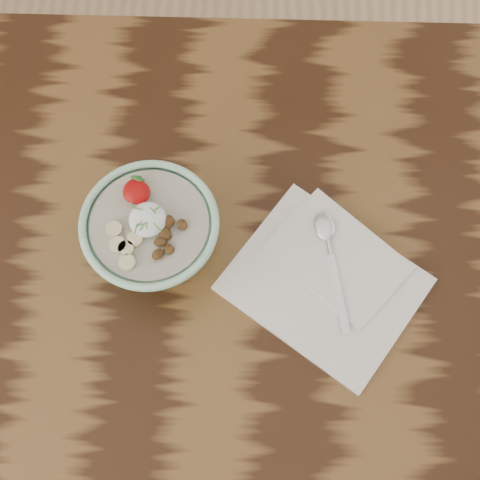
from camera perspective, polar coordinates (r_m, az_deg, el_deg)
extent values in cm
cube|color=black|center=(91.85, -8.34, -4.83)|extent=(160.00, 90.00, 4.00)
cylinder|color=#A2DAB4|center=(91.03, -7.06, -0.71)|extent=(7.65, 7.65, 1.09)
torus|color=#A2DAB4|center=(82.77, -7.77, 1.41)|extent=(17.39, 17.39, 1.00)
cylinder|color=beige|center=(83.28, -7.73, 1.27)|extent=(14.75, 14.75, 0.91)
ellipsoid|color=white|center=(82.11, -7.89, 1.73)|extent=(4.65, 4.65, 2.56)
ellipsoid|color=#9F0707|center=(83.91, -8.91, 4.13)|extent=(3.14, 3.46, 1.73)
cone|color=#286623|center=(84.23, -8.86, 5.08)|extent=(1.40, 1.03, 1.52)
ellipsoid|color=#9F0707|center=(83.83, -8.64, 3.99)|extent=(2.87, 3.16, 1.58)
cone|color=#286623|center=(84.10, -8.60, 4.88)|extent=(1.40, 1.03, 1.52)
cylinder|color=beige|center=(81.67, -9.69, -0.72)|extent=(1.92, 1.92, 0.70)
cylinder|color=beige|center=(81.04, -9.62, -1.93)|extent=(2.02, 2.02, 0.70)
cylinder|color=beige|center=(82.01, -10.39, -0.41)|extent=(2.11, 2.11, 0.70)
cylinder|color=beige|center=(81.94, -8.96, 0.09)|extent=(1.91, 1.91, 0.70)
cylinder|color=beige|center=(82.83, -10.68, 0.92)|extent=(1.99, 1.99, 0.70)
ellipsoid|color=#4E3216|center=(81.47, -6.34, 0.41)|extent=(1.84, 1.67, 0.96)
ellipsoid|color=#4E3216|center=(80.84, -6.09, -0.78)|extent=(1.89, 1.91, 0.70)
ellipsoid|color=#4E3216|center=(80.69, -7.03, -1.23)|extent=(2.01, 2.05, 0.92)
ellipsoid|color=#4E3216|center=(81.53, -6.48, 0.58)|extent=(1.96, 1.99, 1.07)
ellipsoid|color=#4E3216|center=(81.19, -6.82, -0.17)|extent=(1.78, 1.38, 1.07)
ellipsoid|color=#4E3216|center=(82.18, -6.05, 1.71)|extent=(1.83, 1.86, 0.99)
ellipsoid|color=#4E3216|center=(81.79, -4.97, 1.31)|extent=(1.79, 1.91, 0.87)
ellipsoid|color=#4E3216|center=(82.01, -6.16, 1.48)|extent=(2.11, 2.15, 1.19)
ellipsoid|color=#4E3216|center=(82.00, -6.16, 1.54)|extent=(1.97, 1.56, 1.27)
cylinder|color=#45923E|center=(80.37, -7.04, 1.08)|extent=(1.11, 1.22, 0.23)
cylinder|color=#45923E|center=(81.67, -8.78, 2.68)|extent=(1.61, 0.47, 0.24)
cylinder|color=#45923E|center=(80.86, -8.51, 1.44)|extent=(1.14, 1.36, 0.24)
cylinder|color=#45923E|center=(81.32, -7.14, 2.66)|extent=(1.14, 0.96, 0.23)
cylinder|color=#45923E|center=(80.70, -8.23, 1.26)|extent=(0.98, 1.46, 0.24)
cylinder|color=#45923E|center=(80.76, -8.22, 1.37)|extent=(1.17, 0.61, 0.22)
cylinder|color=#45923E|center=(80.68, -8.87, 0.99)|extent=(0.39, 1.27, 0.22)
cylinder|color=#45923E|center=(81.89, -9.10, 2.92)|extent=(0.93, 0.94, 0.22)
cylinder|color=#45923E|center=(80.64, -7.97, 1.25)|extent=(0.26, 1.02, 0.21)
cylinder|color=#45923E|center=(81.29, -7.44, 2.52)|extent=(0.86, 0.90, 0.22)
cube|color=white|center=(89.54, 7.20, -3.76)|extent=(29.98, 28.92, 0.90)
cube|color=white|center=(90.21, 8.34, -1.46)|extent=(20.54, 20.05, 0.54)
cube|color=silver|center=(88.20, 8.38, -4.54)|extent=(2.90, 10.86, 0.33)
cylinder|color=silver|center=(90.01, 7.54, -0.38)|extent=(1.14, 2.90, 0.66)
ellipsoid|color=silver|center=(90.81, 7.22, 1.24)|extent=(3.59, 4.76, 0.90)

